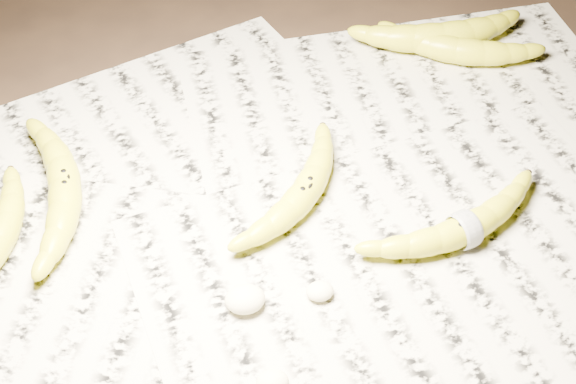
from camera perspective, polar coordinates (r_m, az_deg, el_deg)
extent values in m
plane|color=black|center=(0.87, 0.53, -3.11)|extent=(3.00, 3.00, 0.00)
cube|color=#B7B29C|center=(0.88, -1.17, -1.80)|extent=(0.90, 0.70, 0.01)
torus|color=white|center=(0.86, 12.45, -2.48)|extent=(0.02, 0.04, 0.04)
ellipsoid|color=beige|center=(0.79, -3.09, -7.45)|extent=(0.04, 0.03, 0.02)
ellipsoid|color=beige|center=(0.75, -1.12, -13.22)|extent=(0.03, 0.03, 0.02)
ellipsoid|color=beige|center=(0.80, 2.29, -6.89)|extent=(0.03, 0.02, 0.02)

